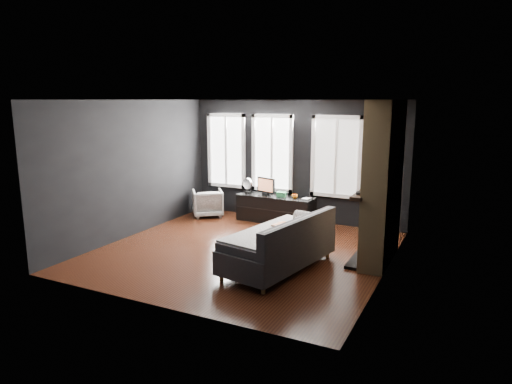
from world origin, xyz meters
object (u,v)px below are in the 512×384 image
at_px(armchair, 208,202).
at_px(mug, 295,196).
at_px(book, 304,194).
at_px(mantel_vase, 374,179).
at_px(media_console, 276,209).
at_px(monitor, 266,185).
at_px(sofa, 278,241).

relative_size(armchair, mug, 5.91).
height_order(book, mantel_vase, mantel_vase).
distance_m(mug, mantel_vase, 2.21).
bearing_deg(armchair, media_console, 149.86).
height_order(monitor, mantel_vase, mantel_vase).
relative_size(media_console, mug, 14.81).
bearing_deg(mug, armchair, -176.20).
relative_size(media_console, book, 8.61).
height_order(armchair, book, book).
bearing_deg(armchair, mantel_vase, 130.78).
distance_m(mug, book, 0.21).
height_order(media_console, monitor, monitor).
xyz_separation_m(sofa, book, (-0.54, 2.65, 0.24)).
distance_m(monitor, mantel_vase, 2.83).
distance_m(armchair, monitor, 1.51).
bearing_deg(sofa, mantel_vase, 64.54).
xyz_separation_m(media_console, monitor, (-0.24, -0.00, 0.52)).
bearing_deg(sofa, armchair, 150.73).
distance_m(monitor, mug, 0.74).
relative_size(mug, book, 0.58).
height_order(mug, mantel_vase, mantel_vase).
height_order(media_console, mantel_vase, mantel_vase).
bearing_deg(book, media_console, -176.69).
distance_m(media_console, book, 0.77).
bearing_deg(armchair, mug, 146.45).
distance_m(media_console, mantel_vase, 2.76).
relative_size(monitor, mantel_vase, 2.74).
xyz_separation_m(media_console, book, (0.65, 0.04, 0.40)).
xyz_separation_m(mug, mantel_vase, (1.87, -0.98, 0.66)).
relative_size(mug, mantel_vase, 0.64).
xyz_separation_m(sofa, armchair, (-2.85, 2.40, -0.11)).
bearing_deg(mug, monitor, 174.74).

